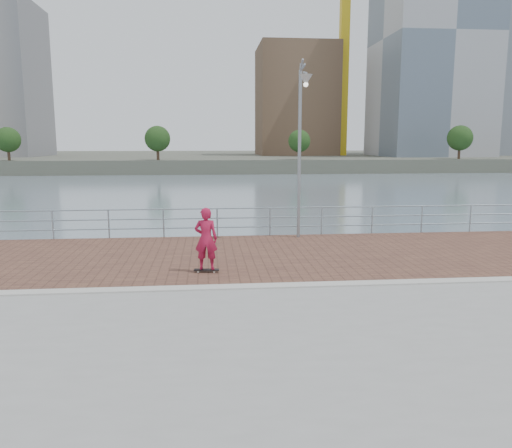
{
  "coord_description": "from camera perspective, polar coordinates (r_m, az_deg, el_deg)",
  "views": [
    {
      "loc": [
        -1.36,
        -12.09,
        3.64
      ],
      "look_at": [
        0.0,
        2.0,
        1.3
      ],
      "focal_mm": 35.0,
      "sensor_mm": 36.0,
      "label": 1
    }
  ],
  "objects": [
    {
      "name": "skateboard",
      "position": [
        14.13,
        -5.68,
        -5.24
      ],
      "size": [
        0.72,
        0.26,
        0.08
      ],
      "rotation": [
        0.0,
        0.0,
        -0.11
      ],
      "color": "black",
      "rests_on": "brick_lane"
    },
    {
      "name": "skateboarder",
      "position": [
        13.93,
        -5.74,
        -1.67
      ],
      "size": [
        0.68,
        0.48,
        1.75
      ],
      "primitive_type": "imported",
      "rotation": [
        0.0,
        0.0,
        3.03
      ],
      "color": "#A91639",
      "rests_on": "skateboard"
    },
    {
      "name": "water",
      "position": [
        13.41,
        0.85,
        -15.48
      ],
      "size": [
        400.0,
        400.0,
        0.0
      ],
      "primitive_type": "plane",
      "color": "slate",
      "rests_on": "ground"
    },
    {
      "name": "tower_crane",
      "position": [
        123.27,
        8.87,
        23.28
      ],
      "size": [
        47.0,
        2.0,
        50.7
      ],
      "color": "gold",
      "rests_on": "far_shore"
    },
    {
      "name": "brick_lane",
      "position": [
        16.16,
        -0.54,
        -3.6
      ],
      "size": [
        40.0,
        6.8,
        0.02
      ],
      "primitive_type": "cube",
      "color": "brown",
      "rests_on": "seawall"
    },
    {
      "name": "shoreline_trees",
      "position": [
        89.56,
        0.32,
        9.62
      ],
      "size": [
        144.09,
        4.62,
        6.16
      ],
      "color": "#473323",
      "rests_on": "far_shore"
    },
    {
      "name": "guardrail",
      "position": [
        19.37,
        -1.42,
        0.62
      ],
      "size": [
        39.06,
        0.06,
        1.13
      ],
      "color": "#8C9EA8",
      "rests_on": "brick_lane"
    },
    {
      "name": "far_shore",
      "position": [
        134.67,
        -4.96,
        7.46
      ],
      "size": [
        320.0,
        95.0,
        2.5
      ],
      "primitive_type": "cube",
      "color": "#4C5142",
      "rests_on": "ground"
    },
    {
      "name": "curb",
      "position": [
        12.69,
        0.87,
        -7.14
      ],
      "size": [
        40.0,
        0.4,
        0.06
      ],
      "primitive_type": "cube",
      "color": "#B7B5AD",
      "rests_on": "seawall"
    },
    {
      "name": "seawall",
      "position": [
        8.58,
        4.89,
        -23.36
      ],
      "size": [
        40.0,
        24.0,
        2.0
      ],
      "primitive_type": "cube",
      "color": "gray",
      "rests_on": "ground"
    },
    {
      "name": "skyline",
      "position": [
        122.0,
        9.29,
        19.03
      ],
      "size": [
        233.0,
        41.0,
        73.25
      ],
      "color": "#ADA38E",
      "rests_on": "far_shore"
    },
    {
      "name": "street_lamp",
      "position": [
        18.47,
        5.3,
        11.84
      ],
      "size": [
        0.46,
        1.33,
        6.26
      ],
      "color": "gray",
      "rests_on": "brick_lane"
    }
  ]
}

